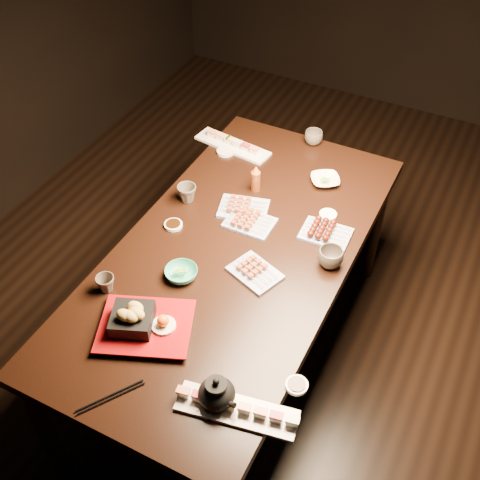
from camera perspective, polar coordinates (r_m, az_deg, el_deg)
name	(u,v)px	position (r m, az deg, el deg)	size (l,w,h in m)	color
ground	(292,352)	(3.06, 4.92, -10.54)	(5.00, 5.00, 0.00)	black
dining_table	(235,310)	(2.73, -0.48, -6.62)	(0.90, 1.80, 0.75)	black
sushi_platter_near	(237,408)	(1.98, -0.30, -15.61)	(0.40, 0.11, 0.05)	white
sushi_platter_far	(233,143)	(3.00, -0.70, 9.21)	(0.39, 0.11, 0.05)	white
yakitori_plate_center	(250,219)	(2.55, 0.94, 1.96)	(0.20, 0.15, 0.05)	#828EB6
yakitori_plate_right	(255,270)	(2.35, 1.44, -2.82)	(0.20, 0.14, 0.05)	#828EB6
yakitori_plate_left	(244,205)	(2.62, 0.34, 3.32)	(0.21, 0.15, 0.05)	#828EB6
tsukune_plate	(326,231)	(2.53, 8.17, 0.90)	(0.20, 0.15, 0.05)	#828EB6
edamame_bowl_green	(181,273)	(2.35, -5.58, -3.17)	(0.13, 0.13, 0.04)	teal
edamame_bowl_cream	(325,180)	(2.80, 8.07, 5.61)	(0.13, 0.13, 0.03)	beige
tempura_tray	(144,319)	(2.17, -9.04, -7.43)	(0.33, 0.26, 0.12)	black
teacup_near_left	(106,284)	(2.34, -12.62, -4.06)	(0.07, 0.07, 0.07)	#483F37
teacup_mid_right	(330,258)	(2.40, 8.57, -1.67)	(0.10, 0.10, 0.08)	#483F37
teacup_far_left	(187,193)	(2.67, -5.06, 4.42)	(0.09, 0.09, 0.08)	#483F37
teacup_far_right	(314,137)	(3.03, 6.99, 9.62)	(0.09, 0.09, 0.07)	#483F37
teapot	(217,391)	(1.97, -2.24, -14.13)	(0.14, 0.14, 0.12)	black
condiment_bottle	(256,178)	(2.70, 1.50, 5.88)	(0.04, 0.04, 0.13)	#692B0E
sauce_dish_west	(173,225)	(2.57, -6.34, 1.43)	(0.08, 0.08, 0.01)	white
sauce_dish_east	(328,215)	(2.63, 8.35, 2.38)	(0.08, 0.08, 0.01)	white
sauce_dish_se	(297,385)	(2.06, 5.39, -13.55)	(0.08, 0.08, 0.01)	white
sauce_dish_nw	(225,151)	(2.96, -1.39, 8.39)	(0.08, 0.08, 0.01)	white
chopsticks_near	(111,397)	(2.07, -12.17, -14.35)	(0.24, 0.02, 0.01)	black
chopsticks_se	(246,420)	(1.99, 0.62, -16.67)	(0.25, 0.02, 0.01)	black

